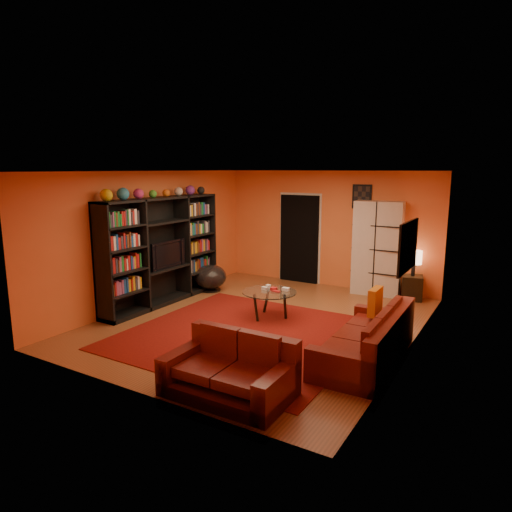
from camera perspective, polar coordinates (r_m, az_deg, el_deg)
The scene contains 20 objects.
floor at distance 8.10m, azimuth 0.73°, elevation -8.17°, with size 6.00×6.00×0.00m, color brown.
ceiling at distance 7.66m, azimuth 0.78°, elevation 10.55°, with size 6.00×6.00×0.00m, color white.
wall_back at distance 10.45m, azimuth 9.04°, elevation 3.36°, with size 6.00×6.00×0.00m, color orange.
wall_front at distance 5.45m, azimuth -15.30°, elevation -3.82°, with size 6.00×6.00×0.00m, color orange.
wall_left at distance 9.27m, azimuth -12.75°, elevation 2.28°, with size 6.00×6.00×0.00m, color orange.
wall_right at distance 6.90m, azimuth 19.04°, elevation -0.98°, with size 6.00×6.00×0.00m, color orange.
rug at distance 7.49m, azimuth -1.32°, elevation -9.75°, with size 3.60×3.60×0.01m, color #5B0D0A.
doorway at distance 10.73m, azimuth 5.45°, elevation 2.14°, with size 0.95×0.10×2.04m, color black.
wall_art_right at distance 6.56m, azimuth 18.48°, elevation 1.14°, with size 0.03×1.00×0.70m, color black.
wall_art_back at distance 10.11m, azimuth 13.10°, elevation 7.24°, with size 0.42×0.03×0.52m, color black.
entertainment_unit at distance 9.16m, azimuth -11.67°, elevation 0.63°, with size 0.45×3.00×2.10m, color black.
tv at distance 9.15m, azimuth -11.33°, elevation 0.25°, with size 0.12×0.93×0.54m, color black.
sofa at distance 6.64m, azimuth 14.18°, elevation -10.28°, with size 0.95×2.22×0.85m.
loveseat at distance 5.60m, azimuth -2.99°, elevation -14.06°, with size 1.50×0.91×0.85m.
throw_pillow at distance 7.30m, azimuth 14.68°, elevation -5.52°, with size 0.12×0.42×0.42m, color orange.
coffee_table at distance 8.15m, azimuth 1.67°, elevation -4.79°, with size 0.97×0.97×0.48m.
storage_cabinet at distance 9.93m, azimuth 14.95°, elevation 0.93°, with size 0.99×0.44×1.98m, color beige.
bowl_chair at distance 10.04m, azimuth -5.74°, elevation -2.63°, with size 0.71×0.71×0.58m.
side_table at distance 9.86m, azimuth 18.91°, elevation -3.77°, with size 0.40×0.40×0.50m, color black.
table_lamp at distance 9.73m, azimuth 19.14°, elevation -0.23°, with size 0.31×0.31×0.52m.
Camera 1 is at (3.84, -6.63, 2.65)m, focal length 32.00 mm.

